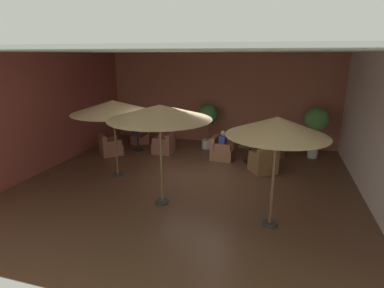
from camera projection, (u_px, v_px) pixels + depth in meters
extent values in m
cube|color=brown|center=(188.00, 183.00, 9.21)|extent=(9.90, 9.54, 0.02)
cube|color=#995642|center=(220.00, 99.00, 13.02)|extent=(9.90, 0.08, 3.80)
cube|color=brown|center=(44.00, 113.00, 9.98)|extent=(0.08, 9.54, 3.80)
cube|color=silver|center=(381.00, 134.00, 7.35)|extent=(0.08, 9.54, 3.80)
cube|color=silver|center=(187.00, 51.00, 8.12)|extent=(9.90, 9.54, 0.06)
cylinder|color=black|center=(138.00, 150.00, 12.37)|extent=(0.41, 0.41, 0.02)
cylinder|color=black|center=(138.00, 143.00, 12.29)|extent=(0.07, 0.07, 0.62)
cube|color=#46271A|center=(138.00, 135.00, 12.20)|extent=(0.67, 0.67, 0.03)
cube|color=brown|center=(111.00, 149.00, 11.79)|extent=(1.06, 1.06, 0.41)
cube|color=brown|center=(102.00, 140.00, 11.53)|extent=(0.64, 0.63, 0.44)
cube|color=brown|center=(109.00, 140.00, 11.98)|extent=(0.50, 0.51, 0.22)
cube|color=brown|center=(114.00, 143.00, 11.47)|extent=(0.50, 0.51, 0.22)
cube|color=#8E5643|center=(164.00, 148.00, 12.00)|extent=(0.77, 0.75, 0.41)
cube|color=#8E5643|center=(170.00, 138.00, 11.80)|extent=(0.18, 0.73, 0.38)
cube|color=#8E5643|center=(159.00, 141.00, 11.66)|extent=(0.59, 0.17, 0.24)
cube|color=#8E5643|center=(165.00, 138.00, 12.18)|extent=(0.59, 0.17, 0.24)
cube|color=brown|center=(140.00, 138.00, 13.37)|extent=(1.02, 1.00, 0.43)
cube|color=brown|center=(141.00, 127.00, 13.55)|extent=(0.80, 0.44, 0.36)
cube|color=brown|center=(147.00, 131.00, 13.27)|extent=(0.35, 0.61, 0.20)
cube|color=brown|center=(132.00, 131.00, 13.22)|extent=(0.35, 0.61, 0.20)
cylinder|color=black|center=(249.00, 161.00, 11.03)|extent=(0.44, 0.44, 0.02)
cylinder|color=black|center=(250.00, 154.00, 10.94)|extent=(0.07, 0.07, 0.62)
cube|color=#432B17|center=(250.00, 145.00, 10.85)|extent=(0.81, 0.81, 0.03)
cube|color=#905C40|center=(222.00, 153.00, 11.27)|extent=(0.82, 0.79, 0.42)
cube|color=#905C40|center=(215.00, 142.00, 11.25)|extent=(0.20, 0.76, 0.42)
cube|color=#905C40|center=(226.00, 143.00, 11.45)|extent=(0.62, 0.17, 0.24)
cube|color=#905C40|center=(222.00, 147.00, 10.89)|extent=(0.62, 0.17, 0.24)
cube|color=brown|center=(263.00, 165.00, 10.04)|extent=(1.03, 1.04, 0.45)
cube|color=brown|center=(268.00, 156.00, 9.65)|extent=(0.72, 0.53, 0.41)
cube|color=brown|center=(255.00, 156.00, 9.91)|extent=(0.44, 0.58, 0.21)
cube|color=brown|center=(271.00, 155.00, 10.07)|extent=(0.44, 0.58, 0.21)
cube|color=brown|center=(270.00, 152.00, 11.47)|extent=(1.10, 1.09, 0.42)
cube|color=brown|center=(276.00, 139.00, 11.48)|extent=(0.71, 0.67, 0.48)
cube|color=brown|center=(276.00, 146.00, 11.07)|extent=(0.49, 0.51, 0.22)
cube|color=brown|center=(263.00, 142.00, 11.64)|extent=(0.49, 0.51, 0.22)
cylinder|color=#2D2D2D|center=(269.00, 224.00, 6.93)|extent=(0.32, 0.32, 0.08)
cylinder|color=brown|center=(273.00, 175.00, 6.59)|extent=(0.06, 0.06, 2.47)
cone|color=#DBB682|center=(277.00, 126.00, 6.29)|extent=(2.16, 2.16, 0.40)
cylinder|color=#2D2D2D|center=(162.00, 202.00, 7.96)|extent=(0.32, 0.32, 0.08)
cylinder|color=brown|center=(161.00, 157.00, 7.61)|extent=(0.06, 0.06, 2.54)
cone|color=#D6B587|center=(160.00, 112.00, 7.28)|extent=(2.53, 2.53, 0.35)
cylinder|color=#2D2D2D|center=(118.00, 175.00, 9.74)|extent=(0.32, 0.32, 0.08)
cylinder|color=brown|center=(115.00, 140.00, 9.42)|extent=(0.06, 0.06, 2.38)
cone|color=beige|center=(113.00, 107.00, 9.12)|extent=(2.50, 2.50, 0.39)
cylinder|color=silver|center=(207.00, 144.00, 12.59)|extent=(0.42, 0.42, 0.36)
cylinder|color=brown|center=(207.00, 131.00, 12.43)|extent=(0.06, 0.06, 0.71)
sphere|color=#34682F|center=(207.00, 114.00, 12.23)|extent=(0.84, 0.84, 0.84)
cylinder|color=silver|center=(313.00, 153.00, 11.45)|extent=(0.38, 0.38, 0.38)
cylinder|color=brown|center=(314.00, 138.00, 11.30)|extent=(0.06, 0.06, 0.72)
sphere|color=#4C8641|center=(316.00, 119.00, 11.09)|extent=(0.88, 0.88, 0.88)
cube|color=#264698|center=(223.00, 142.00, 11.15)|extent=(0.22, 0.39, 0.48)
sphere|color=tan|center=(223.00, 133.00, 11.05)|extent=(0.19, 0.19, 0.19)
cylinder|color=white|center=(138.00, 132.00, 12.32)|extent=(0.08, 0.08, 0.11)
cube|color=#9EA0A5|center=(136.00, 134.00, 12.26)|extent=(0.33, 0.26, 0.01)
cube|color=black|center=(135.00, 132.00, 12.12)|extent=(0.31, 0.05, 0.19)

